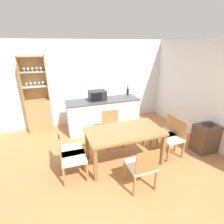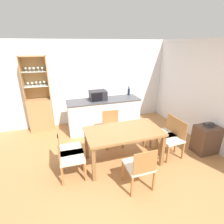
# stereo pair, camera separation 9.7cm
# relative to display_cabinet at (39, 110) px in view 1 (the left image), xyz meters

# --- Properties ---
(ground_plane) EXTENTS (18.00, 18.00, 0.00)m
(ground_plane) POSITION_rel_display_cabinet_xyz_m (1.45, -2.43, -0.64)
(ground_plane) COLOR #B27A47
(wall_back) EXTENTS (6.80, 0.06, 2.55)m
(wall_back) POSITION_rel_display_cabinet_xyz_m (1.45, 0.20, 0.63)
(wall_back) COLOR silver
(wall_back) RESTS_ON ground_plane
(wall_right) EXTENTS (0.06, 4.60, 2.55)m
(wall_right) POSITION_rel_display_cabinet_xyz_m (4.03, -2.13, 0.63)
(wall_right) COLOR silver
(wall_right) RESTS_ON ground_plane
(kitchen_counter) EXTENTS (2.10, 0.64, 0.93)m
(kitchen_counter) POSITION_rel_display_cabinet_xyz_m (1.77, -0.53, -0.18)
(kitchen_counter) COLOR white
(kitchen_counter) RESTS_ON ground_plane
(display_cabinet) EXTENTS (0.66, 0.36, 2.14)m
(display_cabinet) POSITION_rel_display_cabinet_xyz_m (0.00, 0.00, 0.00)
(display_cabinet) COLOR tan
(display_cabinet) RESTS_ON ground_plane
(dining_table) EXTENTS (1.58, 0.87, 0.76)m
(dining_table) POSITION_rel_display_cabinet_xyz_m (1.74, -2.19, 0.03)
(dining_table) COLOR olive
(dining_table) RESTS_ON ground_plane
(dining_chair_head_near) EXTENTS (0.46, 0.46, 0.86)m
(dining_chair_head_near) POSITION_rel_display_cabinet_xyz_m (1.74, -2.96, -0.20)
(dining_chair_head_near) COLOR beige
(dining_chair_head_near) RESTS_ON ground_plane
(dining_chair_side_left_near) EXTENTS (0.47, 0.47, 0.86)m
(dining_chair_side_left_near) POSITION_rel_display_cabinet_xyz_m (0.61, -2.31, -0.20)
(dining_chair_side_left_near) COLOR beige
(dining_chair_side_left_near) RESTS_ON ground_plane
(dining_chair_side_right_near) EXTENTS (0.48, 0.48, 0.86)m
(dining_chair_side_right_near) POSITION_rel_display_cabinet_xyz_m (2.87, -2.31, -0.20)
(dining_chair_side_right_near) COLOR beige
(dining_chair_side_right_near) RESTS_ON ground_plane
(dining_chair_side_right_far) EXTENTS (0.48, 0.48, 0.86)m
(dining_chair_side_right_far) POSITION_rel_display_cabinet_xyz_m (2.87, -2.05, -0.20)
(dining_chair_side_right_far) COLOR beige
(dining_chair_side_right_far) RESTS_ON ground_plane
(dining_chair_side_left_far) EXTENTS (0.46, 0.46, 0.86)m
(dining_chair_side_left_far) POSITION_rel_display_cabinet_xyz_m (0.61, -2.06, -0.20)
(dining_chair_side_left_far) COLOR beige
(dining_chair_side_left_far) RESTS_ON ground_plane
(dining_chair_head_far) EXTENTS (0.47, 0.47, 0.86)m
(dining_chair_head_far) POSITION_rel_display_cabinet_xyz_m (1.74, -1.41, -0.20)
(dining_chair_head_far) COLOR beige
(dining_chair_head_far) RESTS_ON ground_plane
(microwave) EXTENTS (0.47, 0.35, 0.27)m
(microwave) POSITION_rel_display_cabinet_xyz_m (1.61, -0.51, 0.42)
(microwave) COLOR #232328
(microwave) RESTS_ON kitchen_counter
(wine_bottle) EXTENTS (0.07, 0.07, 0.28)m
(wine_bottle) POSITION_rel_display_cabinet_xyz_m (2.64, -0.32, 0.40)
(wine_bottle) COLOR #141E38
(wine_bottle) RESTS_ON kitchen_counter
(side_cabinet) EXTENTS (0.53, 0.41, 0.66)m
(side_cabinet) POSITION_rel_display_cabinet_xyz_m (3.74, -2.43, -0.31)
(side_cabinet) COLOR brown
(side_cabinet) RESTS_ON ground_plane
(telephone) EXTENTS (0.18, 0.19, 0.09)m
(telephone) POSITION_rel_display_cabinet_xyz_m (3.77, -2.41, 0.05)
(telephone) COLOR #38383D
(telephone) RESTS_ON side_cabinet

